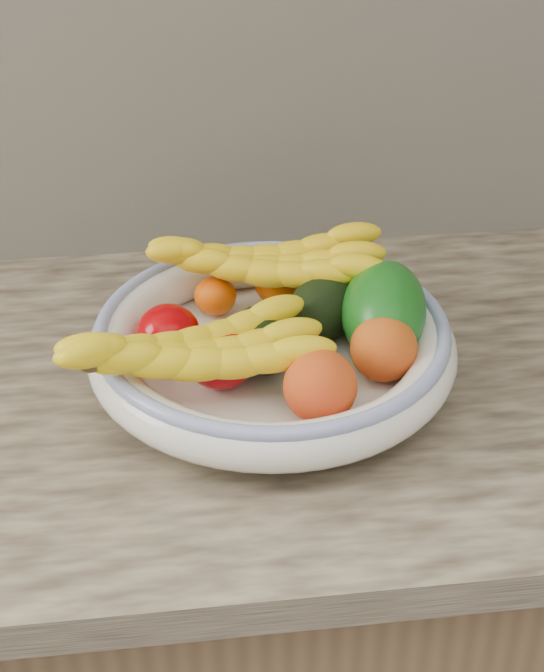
{
  "coord_description": "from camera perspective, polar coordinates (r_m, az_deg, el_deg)",
  "views": [
    {
      "loc": [
        -0.11,
        0.76,
        1.55
      ],
      "look_at": [
        0.0,
        1.66,
        0.96
      ],
      "focal_mm": 55.0,
      "sensor_mm": 36.0,
      "label": 1
    }
  ],
  "objects": [
    {
      "name": "kitchen_counter",
      "position": [
        1.43,
        -0.13,
        -16.37
      ],
      "size": [
        2.44,
        0.66,
        1.4
      ],
      "color": "brown",
      "rests_on": "ground"
    },
    {
      "name": "green_mango",
      "position": [
        1.1,
        6.2,
        1.41
      ],
      "size": [
        0.14,
        0.16,
        0.12
      ],
      "primitive_type": "ellipsoid",
      "rotation": [
        0.0,
        0.31,
        -0.18
      ],
      "color": "#105611",
      "rests_on": "fruit_bowl"
    },
    {
      "name": "tomato_left",
      "position": [
        1.09,
        -5.78,
        0.17
      ],
      "size": [
        0.09,
        0.09,
        0.06
      ],
      "primitive_type": "ellipsoid",
      "rotation": [
        0.0,
        0.0,
        -0.35
      ],
      "color": "#AB0004",
      "rests_on": "fruit_bowl"
    },
    {
      "name": "avocado_right",
      "position": [
        1.13,
        3.0,
        1.64
      ],
      "size": [
        0.13,
        0.12,
        0.07
      ],
      "primitive_type": "ellipsoid",
      "rotation": [
        0.0,
        0.0,
        -0.82
      ],
      "color": "black",
      "rests_on": "fruit_bowl"
    },
    {
      "name": "banana_bunch_back",
      "position": [
        1.15,
        -0.34,
        3.76
      ],
      "size": [
        0.29,
        0.14,
        0.08
      ],
      "primitive_type": null,
      "rotation": [
        0.0,
        0.0,
        -0.13
      ],
      "color": "yellow",
      "rests_on": "fruit_bowl"
    },
    {
      "name": "banana_bunch_front",
      "position": [
        1.01,
        -4.35,
        -1.22
      ],
      "size": [
        0.3,
        0.17,
        0.08
      ],
      "primitive_type": null,
      "rotation": [
        0.0,
        0.0,
        0.21
      ],
      "color": "yellow",
      "rests_on": "fruit_bowl"
    },
    {
      "name": "fruit_bowl",
      "position": [
        1.09,
        0.0,
        -0.51
      ],
      "size": [
        0.39,
        0.39,
        0.08
      ],
      "color": "white",
      "rests_on": "kitchen_counter"
    },
    {
      "name": "tomato_near_left",
      "position": [
        1.05,
        -2.89,
        -1.15
      ],
      "size": [
        0.08,
        0.08,
        0.07
      ],
      "primitive_type": "ellipsoid",
      "rotation": [
        0.0,
        0.0,
        0.17
      ],
      "color": "#B20009",
      "rests_on": "fruit_bowl"
    },
    {
      "name": "peach_front",
      "position": [
        1.0,
        2.69,
        -2.8
      ],
      "size": [
        0.09,
        0.09,
        0.07
      ],
      "primitive_type": "ellipsoid",
      "rotation": [
        0.0,
        0.0,
        -0.28
      ],
      "color": "orange",
      "rests_on": "fruit_bowl"
    },
    {
      "name": "clementine_back_left",
      "position": [
        1.17,
        -3.17,
        2.24
      ],
      "size": [
        0.05,
        0.05,
        0.04
      ],
      "primitive_type": "ellipsoid",
      "rotation": [
        0.0,
        0.0,
        -0.08
      ],
      "color": "#F95D05",
      "rests_on": "fruit_bowl"
    },
    {
      "name": "avocado_center",
      "position": [
        1.07,
        -0.61,
        -0.23
      ],
      "size": [
        0.07,
        0.1,
        0.06
      ],
      "primitive_type": "ellipsoid",
      "rotation": [
        0.0,
        0.0,
        0.09
      ],
      "color": "black",
      "rests_on": "fruit_bowl"
    },
    {
      "name": "peach_right",
      "position": [
        1.05,
        6.2,
        -0.68
      ],
      "size": [
        0.07,
        0.07,
        0.07
      ],
      "primitive_type": "ellipsoid",
      "rotation": [
        0.0,
        0.0,
        0.08
      ],
      "color": "orange",
      "rests_on": "fruit_bowl"
    },
    {
      "name": "clementine_back_right",
      "position": [
        1.19,
        0.3,
        2.97
      ],
      "size": [
        0.06,
        0.06,
        0.05
      ],
      "primitive_type": "ellipsoid",
      "rotation": [
        0.0,
        0.0,
        -0.14
      ],
      "color": "#FF6E05",
      "rests_on": "fruit_bowl"
    }
  ]
}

